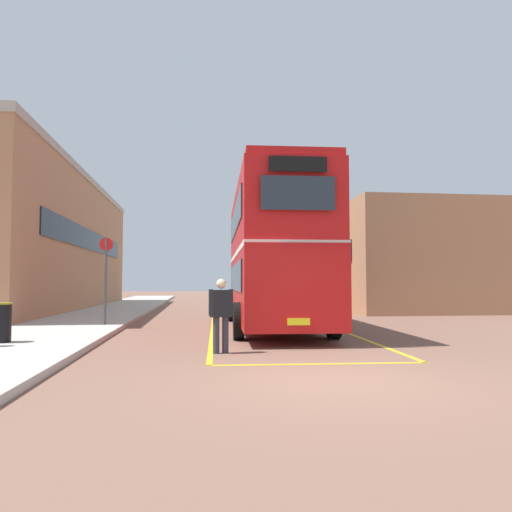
{
  "coord_description": "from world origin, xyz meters",
  "views": [
    {
      "loc": [
        -2.11,
        -7.38,
        1.52
      ],
      "look_at": [
        0.06,
        10.53,
        2.52
      ],
      "focal_mm": 34.11,
      "sensor_mm": 36.0,
      "label": 1
    }
  ],
  "objects_px": {
    "pedestrian_boarding": "(221,311)",
    "bus_stop_sign": "(106,272)",
    "single_deck_bus": "(263,281)",
    "litter_bin": "(1,322)",
    "double_decker_bus": "(273,253)"
  },
  "relations": [
    {
      "from": "double_decker_bus",
      "to": "pedestrian_boarding",
      "type": "relative_size",
      "value": 6.51
    },
    {
      "from": "litter_bin",
      "to": "bus_stop_sign",
      "type": "relative_size",
      "value": 0.32
    },
    {
      "from": "double_decker_bus",
      "to": "single_deck_bus",
      "type": "relative_size",
      "value": 1.03
    },
    {
      "from": "pedestrian_boarding",
      "to": "bus_stop_sign",
      "type": "xyz_separation_m",
      "value": [
        -3.54,
        6.1,
        0.95
      ]
    },
    {
      "from": "pedestrian_boarding",
      "to": "litter_bin",
      "type": "height_order",
      "value": "pedestrian_boarding"
    },
    {
      "from": "pedestrian_boarding",
      "to": "bus_stop_sign",
      "type": "bearing_deg",
      "value": 120.14
    },
    {
      "from": "litter_bin",
      "to": "double_decker_bus",
      "type": "bearing_deg",
      "value": 30.54
    },
    {
      "from": "double_decker_bus",
      "to": "litter_bin",
      "type": "relative_size",
      "value": 11.41
    },
    {
      "from": "single_deck_bus",
      "to": "pedestrian_boarding",
      "type": "height_order",
      "value": "single_deck_bus"
    },
    {
      "from": "litter_bin",
      "to": "bus_stop_sign",
      "type": "distance_m",
      "value": 5.09
    },
    {
      "from": "bus_stop_sign",
      "to": "litter_bin",
      "type": "bearing_deg",
      "value": -107.64
    },
    {
      "from": "single_deck_bus",
      "to": "bus_stop_sign",
      "type": "distance_m",
      "value": 16.98
    },
    {
      "from": "single_deck_bus",
      "to": "litter_bin",
      "type": "bearing_deg",
      "value": -113.9
    },
    {
      "from": "double_decker_bus",
      "to": "bus_stop_sign",
      "type": "height_order",
      "value": "double_decker_bus"
    },
    {
      "from": "double_decker_bus",
      "to": "bus_stop_sign",
      "type": "bearing_deg",
      "value": 174.37
    }
  ]
}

